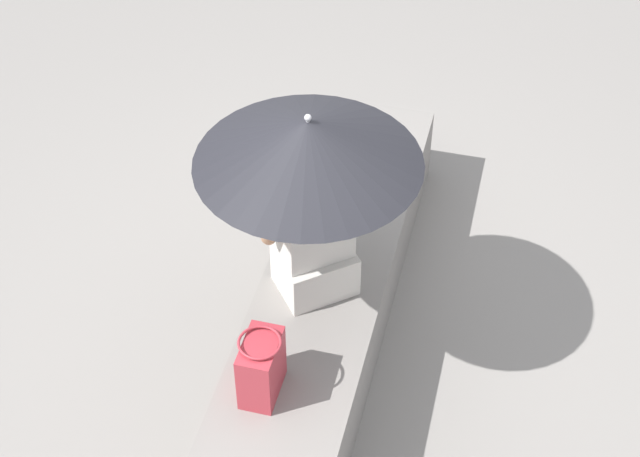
{
  "coord_description": "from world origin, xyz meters",
  "views": [
    {
      "loc": [
        3.14,
        0.78,
        3.84
      ],
      "look_at": [
        0.03,
        -0.02,
        0.79
      ],
      "focal_mm": 54.73,
      "sensor_mm": 36.0,
      "label": 1
    }
  ],
  "objects_px": {
    "handbag_black": "(261,367)",
    "magazine": "(374,139)",
    "person_seated": "(315,227)",
    "parasol": "(308,142)"
  },
  "relations": [
    {
      "from": "person_seated",
      "to": "handbag_black",
      "type": "relative_size",
      "value": 2.79
    },
    {
      "from": "handbag_black",
      "to": "magazine",
      "type": "distance_m",
      "value": 1.82
    },
    {
      "from": "person_seated",
      "to": "parasol",
      "type": "xyz_separation_m",
      "value": [
        0.03,
        -0.02,
        0.5
      ]
    },
    {
      "from": "person_seated",
      "to": "handbag_black",
      "type": "xyz_separation_m",
      "value": [
        0.65,
        -0.07,
        -0.23
      ]
    },
    {
      "from": "person_seated",
      "to": "parasol",
      "type": "relative_size",
      "value": 0.87
    },
    {
      "from": "handbag_black",
      "to": "person_seated",
      "type": "bearing_deg",
      "value": 174.31
    },
    {
      "from": "person_seated",
      "to": "magazine",
      "type": "relative_size",
      "value": 3.21
    },
    {
      "from": "magazine",
      "to": "parasol",
      "type": "bearing_deg",
      "value": -0.62
    },
    {
      "from": "parasol",
      "to": "handbag_black",
      "type": "bearing_deg",
      "value": -4.3
    },
    {
      "from": "parasol",
      "to": "magazine",
      "type": "xyz_separation_m",
      "value": [
        -1.19,
        0.06,
        -0.89
      ]
    }
  ]
}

